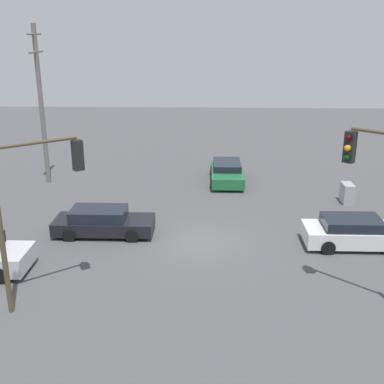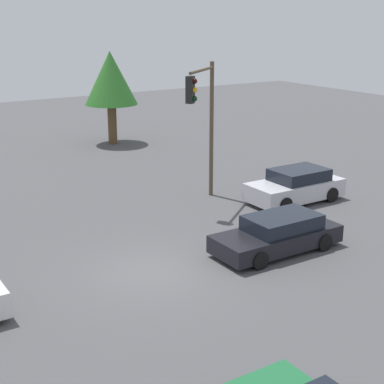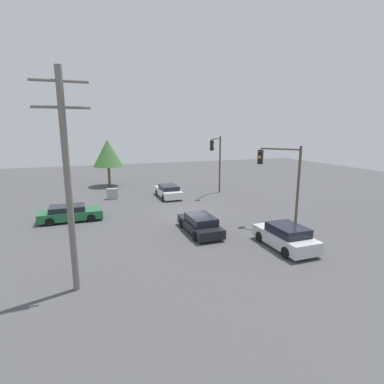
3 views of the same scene
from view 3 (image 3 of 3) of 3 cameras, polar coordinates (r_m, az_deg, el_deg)
ground_plane at (r=25.49m, az=-0.47°, el=-4.26°), size 80.00×80.00×0.00m
sedan_white at (r=31.74m, az=-4.52°, el=0.13°), size 2.02×4.54×1.33m
sedan_green at (r=25.50m, az=-22.19°, el=-3.74°), size 4.73×2.07×1.22m
sedan_silver at (r=19.17m, az=17.39°, el=-8.13°), size 2.03×4.31×1.45m
sedan_dark at (r=20.94m, az=1.53°, el=-6.12°), size 1.94×4.63×1.27m
traffic_signal_main at (r=32.59m, az=4.77°, el=6.94°), size 2.34×2.62×6.35m
traffic_signal_cross at (r=22.30m, az=16.76°, el=3.54°), size 2.08×2.53×5.96m
utility_pole_tall at (r=13.52m, az=-22.62°, el=2.35°), size 2.20×0.28×9.53m
electrical_cabinet at (r=31.94m, az=-14.97°, el=-0.34°), size 1.06×0.57×1.10m
tree_far at (r=39.02m, az=-15.73°, el=7.13°), size 3.71×3.71×5.85m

